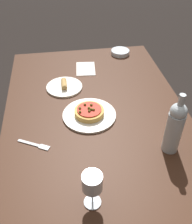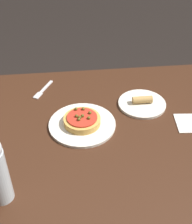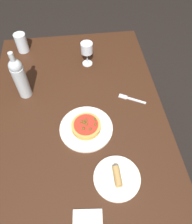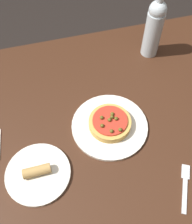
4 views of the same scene
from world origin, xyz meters
name	(u,v)px [view 1 (image 1 of 4)]	position (x,y,z in m)	size (l,w,h in m)	color
ground_plane	(97,201)	(0.00, 0.00, 0.00)	(14.00, 14.00, 0.00)	black
dining_table	(98,130)	(0.00, 0.00, 0.69)	(1.59, 0.97, 0.77)	#381E11
dinner_plate	(89,115)	(-0.03, -0.04, 0.77)	(0.28, 0.28, 0.01)	silver
pizza	(89,112)	(-0.03, -0.04, 0.80)	(0.15, 0.15, 0.05)	gold
wine_glass	(92,184)	(0.47, -0.10, 0.89)	(0.07, 0.07, 0.16)	silver
wine_bottle	(175,127)	(0.25, 0.29, 0.90)	(0.07, 0.07, 0.30)	#B2BCC1
side_bowl	(120,52)	(-0.69, 0.27, 0.78)	(0.13, 0.13, 0.03)	silver
fork	(36,145)	(0.14, -0.31, 0.77)	(0.09, 0.15, 0.00)	silver
side_plate	(64,87)	(-0.31, -0.15, 0.78)	(0.21, 0.21, 0.04)	silver
paper_napkin	(85,69)	(-0.51, 0.00, 0.77)	(0.19, 0.14, 0.00)	silver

